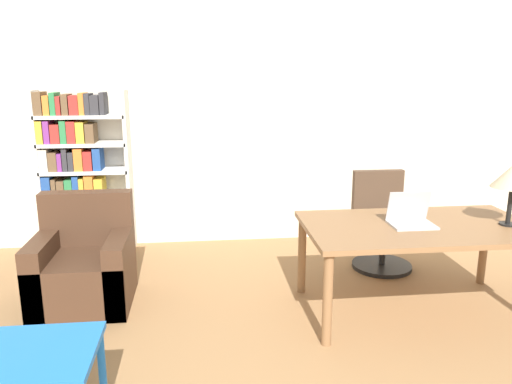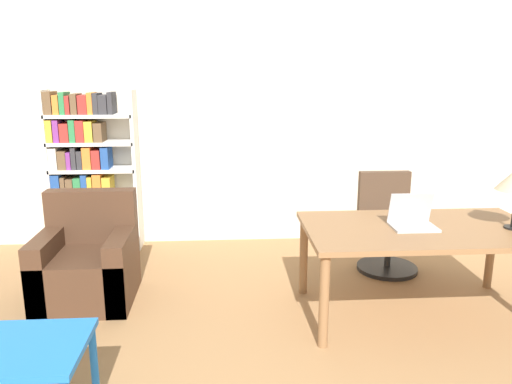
{
  "view_description": "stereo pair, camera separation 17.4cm",
  "coord_description": "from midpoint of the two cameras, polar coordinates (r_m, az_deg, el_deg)",
  "views": [
    {
      "loc": [
        -0.59,
        -0.96,
        1.89
      ],
      "look_at": [
        -0.17,
        2.8,
        0.97
      ],
      "focal_mm": 35.0,
      "sensor_mm": 36.0,
      "label": 1
    },
    {
      "loc": [
        -0.42,
        -0.98,
        1.89
      ],
      "look_at": [
        -0.17,
        2.8,
        0.97
      ],
      "focal_mm": 35.0,
      "sensor_mm": 36.0,
      "label": 2
    }
  ],
  "objects": [
    {
      "name": "side_table_blue",
      "position": [
        2.91,
        -25.28,
        -17.56
      ],
      "size": [
        0.58,
        0.56,
        0.53
      ],
      "color": "blue",
      "rests_on": "ground_plane"
    },
    {
      "name": "desk",
      "position": [
        4.1,
        16.95,
        -4.63
      ],
      "size": [
        1.79,
        1.0,
        0.72
      ],
      "color": "olive",
      "rests_on": "ground_plane"
    },
    {
      "name": "wall_back",
      "position": [
        5.55,
        -1.2,
        8.01
      ],
      "size": [
        8.0,
        0.06,
        2.7
      ],
      "color": "beige",
      "rests_on": "ground_plane"
    },
    {
      "name": "office_chair",
      "position": [
        5.05,
        13.19,
        -3.73
      ],
      "size": [
        0.58,
        0.58,
        0.94
      ],
      "color": "black",
      "rests_on": "ground_plane"
    },
    {
      "name": "bookshelf",
      "position": [
        5.59,
        -20.24,
        1.46
      ],
      "size": [
        0.93,
        0.28,
        1.71
      ],
      "color": "white",
      "rests_on": "ground_plane"
    },
    {
      "name": "laptop",
      "position": [
        4.05,
        16.08,
        -2.86
      ],
      "size": [
        0.34,
        0.25,
        0.26
      ],
      "color": "#B2B2B7",
      "rests_on": "desk"
    },
    {
      "name": "armchair",
      "position": [
        4.45,
        -20.11,
        -8.23
      ],
      "size": [
        0.76,
        0.74,
        0.89
      ],
      "color": "#472D1E",
      "rests_on": "ground_plane"
    }
  ]
}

